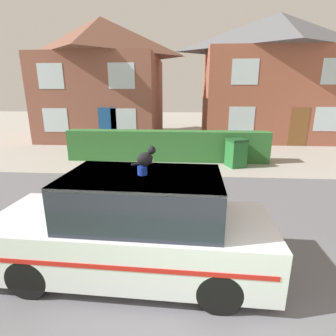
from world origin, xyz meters
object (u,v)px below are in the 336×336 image
police_car (135,228)px  cat (146,158)px  house_left (104,79)px  wheelie_bin (236,153)px  house_right (274,78)px

police_car → cat: size_ratio=12.00×
police_car → house_left: 14.72m
police_car → wheelie_bin: size_ratio=3.89×
police_car → house_right: bearing=-111.9°
cat → wheelie_bin: bearing=45.1°
police_car → house_left: bearing=-69.7°
house_left → house_right: size_ratio=0.83×
cat → wheelie_bin: 7.28m
cat → house_right: (5.89, 13.89, 1.83)m
wheelie_bin → cat: bearing=-131.5°
wheelie_bin → house_right: bearing=44.6°
cat → wheelie_bin: cat is taller
house_left → house_right: (10.68, 0.23, 0.05)m
police_car → cat: cat is taller
house_left → house_right: 10.69m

